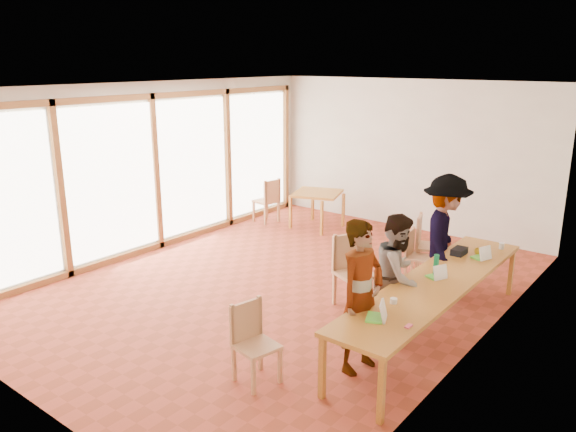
{
  "coord_description": "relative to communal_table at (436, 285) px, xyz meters",
  "views": [
    {
      "loc": [
        5.01,
        -6.31,
        3.38
      ],
      "look_at": [
        0.02,
        0.06,
        1.1
      ],
      "focal_mm": 35.0,
      "sensor_mm": 36.0,
      "label": 1
    }
  ],
  "objects": [
    {
      "name": "chair_near",
      "position": [
        -1.16,
        -2.1,
        -0.16
      ],
      "size": [
        0.49,
        0.49,
        0.47
      ],
      "rotation": [
        0.0,
        0.0,
        -0.21
      ],
      "color": "tan",
      "rests_on": "ground"
    },
    {
      "name": "clear_glass",
      "position": [
        0.23,
        1.73,
        0.09
      ],
      "size": [
        0.07,
        0.07,
        0.09
      ],
      "primitive_type": "cylinder",
      "color": "silver",
      "rests_on": "communal_table"
    },
    {
      "name": "person_near",
      "position": [
        -0.35,
        -1.19,
        0.17
      ],
      "size": [
        0.49,
        0.68,
        1.74
      ],
      "primitive_type": "imported",
      "rotation": [
        0.0,
        0.0,
        1.45
      ],
      "color": "gray",
      "rests_on": "ground"
    },
    {
      "name": "wall_front",
      "position": [
        -2.5,
        -3.83,
        0.8
      ],
      "size": [
        6.0,
        0.1,
        3.0
      ],
      "primitive_type": "cube",
      "color": "beige",
      "rests_on": "ground"
    },
    {
      "name": "laptop_mid",
      "position": [
        -0.03,
        0.11,
        0.1
      ],
      "size": [
        0.26,
        0.27,
        0.18
      ],
      "rotation": [
        0.0,
        0.0,
        -0.43
      ],
      "color": "#60DB3E",
      "rests_on": "communal_table"
    },
    {
      "name": "window_wall",
      "position": [
        -5.46,
        0.17,
        0.8
      ],
      "size": [
        0.1,
        8.0,
        3.0
      ],
      "primitive_type": "cube",
      "color": "white",
      "rests_on": "ground"
    },
    {
      "name": "side_table",
      "position": [
        -3.89,
        3.0,
        -0.03
      ],
      "size": [
        0.9,
        0.9,
        0.75
      ],
      "rotation": [
        0.0,
        0.0,
        0.34
      ],
      "color": "#BF7B2A",
      "rests_on": "ground"
    },
    {
      "name": "pink_phone",
      "position": [
        0.28,
        -1.31,
        0.05
      ],
      "size": [
        0.05,
        0.1,
        0.01
      ],
      "primitive_type": "cube",
      "color": "#EB5172",
      "rests_on": "communal_table"
    },
    {
      "name": "chair_mid",
      "position": [
        -1.34,
        0.2,
        -0.07
      ],
      "size": [
        0.63,
        0.63,
        0.55
      ],
      "rotation": [
        0.0,
        0.0,
        -0.44
      ],
      "color": "tan",
      "rests_on": "ground"
    },
    {
      "name": "person_far",
      "position": [
        -0.43,
        1.26,
        0.21
      ],
      "size": [
        1.05,
        1.34,
        1.82
      ],
      "primitive_type": "imported",
      "rotation": [
        0.0,
        0.0,
        1.93
      ],
      "color": "gray",
      "rests_on": "ground"
    },
    {
      "name": "green_bottle",
      "position": [
        -0.08,
        0.17,
        0.19
      ],
      "size": [
        0.07,
        0.07,
        0.28
      ],
      "primitive_type": "cylinder",
      "color": "#157F44",
      "rests_on": "communal_table"
    },
    {
      "name": "ground",
      "position": [
        -2.5,
        0.17,
        -0.7
      ],
      "size": [
        8.0,
        8.0,
        0.0
      ],
      "primitive_type": "plane",
      "color": "#A13B27",
      "rests_on": "ground"
    },
    {
      "name": "wall_back",
      "position": [
        -2.5,
        4.17,
        0.8
      ],
      "size": [
        6.0,
        0.1,
        3.0
      ],
      "primitive_type": "cube",
      "color": "beige",
      "rests_on": "ground"
    },
    {
      "name": "laptop_near",
      "position": [
        -0.04,
        -1.35,
        0.1
      ],
      "size": [
        0.28,
        0.29,
        0.2
      ],
      "rotation": [
        0.0,
        0.0,
        0.39
      ],
      "color": "#60DB3E",
      "rests_on": "communal_table"
    },
    {
      "name": "yellow_mug",
      "position": [
        0.06,
        1.27,
        0.09
      ],
      "size": [
        0.13,
        0.13,
        0.09
      ],
      "primitive_type": "imported",
      "rotation": [
        0.0,
        0.0,
        0.27
      ],
      "color": "gold",
      "rests_on": "communal_table"
    },
    {
      "name": "ceiling",
      "position": [
        -2.5,
        0.17,
        2.32
      ],
      "size": [
        6.0,
        8.0,
        0.04
      ],
      "primitive_type": "cube",
      "color": "white",
      "rests_on": "wall_back"
    },
    {
      "name": "chair_spare",
      "position": [
        -4.9,
        2.66,
        -0.13
      ],
      "size": [
        0.5,
        0.5,
        0.5
      ],
      "rotation": [
        0.0,
        0.0,
        3.0
      ],
      "color": "tan",
      "rests_on": "ground"
    },
    {
      "name": "wall_right",
      "position": [
        0.5,
        0.17,
        0.8
      ],
      "size": [
        0.1,
        8.0,
        3.0
      ],
      "primitive_type": "cube",
      "color": "beige",
      "rests_on": "ground"
    },
    {
      "name": "chair_far",
      "position": [
        -1.04,
        1.59,
        -0.2
      ],
      "size": [
        0.43,
        0.43,
        0.43
      ],
      "rotation": [
        0.0,
        0.0,
        0.13
      ],
      "color": "tan",
      "rests_on": "ground"
    },
    {
      "name": "chair_empty",
      "position": [
        -1.05,
        1.96,
        -0.11
      ],
      "size": [
        0.57,
        0.57,
        0.51
      ],
      "rotation": [
        0.0,
        0.0,
        0.34
      ],
      "color": "tan",
      "rests_on": "ground"
    },
    {
      "name": "black_pouch",
      "position": [
        -0.16,
        1.13,
        0.09
      ],
      "size": [
        0.16,
        0.26,
        0.09
      ],
      "primitive_type": "cube",
      "color": "black",
      "rests_on": "communal_table"
    },
    {
      "name": "laptop_far",
      "position": [
        0.16,
        1.14,
        0.1
      ],
      "size": [
        0.26,
        0.27,
        0.19
      ],
      "rotation": [
        0.0,
        0.0,
        -0.36
      ],
      "color": "#60DB3E",
      "rests_on": "communal_table"
    },
    {
      "name": "condiment_cup",
      "position": [
        -0.11,
        -0.89,
        0.08
      ],
      "size": [
        0.08,
        0.08,
        0.06
      ],
      "primitive_type": "cylinder",
      "color": "white",
      "rests_on": "communal_table"
    },
    {
      "name": "communal_table",
      "position": [
        0.0,
        0.0,
        0.0
      ],
      "size": [
        0.8,
        4.0,
        0.75
      ],
      "color": "#BF7B2A",
      "rests_on": "ground"
    },
    {
      "name": "person_mid",
      "position": [
        -0.41,
        -0.2,
        0.08
      ],
      "size": [
        0.72,
        0.86,
        1.58
      ],
      "primitive_type": "imported",
      "rotation": [
        0.0,
        0.0,
        1.75
      ],
      "color": "gray",
      "rests_on": "ground"
    }
  ]
}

